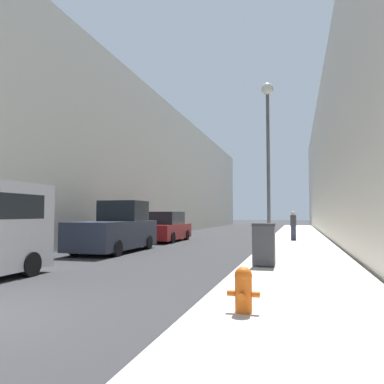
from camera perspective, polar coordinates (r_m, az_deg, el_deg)
name	(u,v)px	position (r m, az deg, el deg)	size (l,w,h in m)	color
sidewalk_right	(299,241)	(22.44, 15.92, -7.24)	(3.41, 60.00, 0.13)	#B7B2A8
building_left_glass	(112,172)	(34.56, -12.08, 2.92)	(12.00, 60.00, 10.76)	beige
fire_hydrant	(243,288)	(5.94, 7.84, -14.34)	(0.50, 0.39, 0.69)	#D15614
trash_bin	(264,244)	(11.07, 10.89, -7.80)	(0.64, 0.59, 1.23)	#3D3D42
lamppost	(268,137)	(15.14, 11.50, 8.15)	(0.48, 0.48, 6.68)	#4C4C51
pickup_truck	(116,230)	(16.67, -11.54, -5.73)	(2.09, 5.05, 2.22)	#232838
parked_sedan_near	(167,228)	(22.55, -3.89, -5.48)	(1.86, 4.72, 1.76)	maroon
pedestrian_on_sidewalk	(293,226)	(22.42, 15.19, -4.97)	(0.33, 0.22, 1.65)	#2D3347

